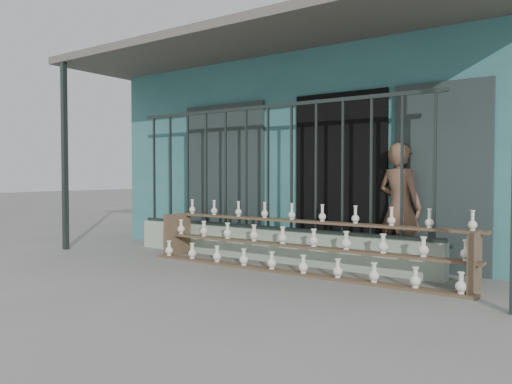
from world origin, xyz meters
The scene contains 6 objects.
ground centered at (0.00, 0.00, 0.00)m, with size 60.00×60.00×0.00m, color slate.
workshop_building centered at (0.00, 4.23, 1.62)m, with size 7.40×6.60×3.21m.
parapet_wall centered at (0.00, 1.30, 0.23)m, with size 5.00×0.20×0.45m, color #9BB299.
security_fence centered at (0.00, 1.30, 1.35)m, with size 5.00×0.04×1.80m.
shelf_rack centered at (0.73, 0.89, 0.36)m, with size 4.50×0.68×0.85m.
elderly_woman centered at (1.80, 1.68, 0.83)m, with size 0.60×0.40×1.65m, color brown.
Camera 1 is at (4.01, -4.66, 1.24)m, focal length 35.00 mm.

